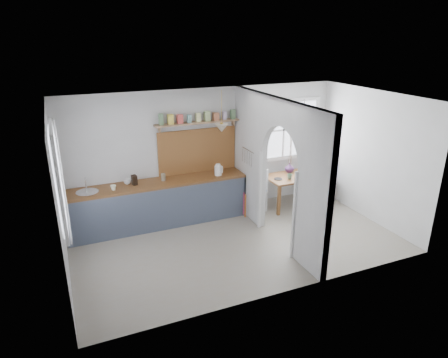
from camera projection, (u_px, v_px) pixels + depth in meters
name	position (u px, v px, depth m)	size (l,w,h in m)	color
floor	(238.00, 243.00, 7.30)	(5.80, 3.20, 0.01)	gray
ceiling	(240.00, 100.00, 6.40)	(5.80, 3.20, 0.01)	silver
walls	(239.00, 176.00, 6.85)	(5.81, 3.21, 2.60)	silver
partition	(274.00, 162.00, 7.10)	(0.12, 3.20, 2.60)	silver
kitchen_window	(57.00, 180.00, 5.68)	(0.10, 1.16, 1.50)	white
nook_window	(284.00, 130.00, 8.75)	(1.76, 0.10, 1.30)	white
counter	(159.00, 203.00, 7.87)	(3.50, 0.60, 0.90)	brown
sink	(87.00, 193.00, 7.22)	(0.40, 0.40, 0.02)	silver
backsplash	(198.00, 151.00, 8.12)	(1.65, 0.03, 0.90)	brown
shelf	(198.00, 120.00, 7.81)	(1.75, 0.20, 0.21)	#886B4B
pendant_lamp	(222.00, 128.00, 7.70)	(0.26, 0.26, 0.16)	silver
utensil_rail	(248.00, 150.00, 7.80)	(0.02, 0.02, 0.50)	silver
dining_table	(291.00, 191.00, 8.74)	(1.11, 0.74, 0.69)	brown
chair_left	(254.00, 190.00, 8.45)	(0.43, 0.43, 0.95)	silver
chair_right	(324.00, 179.00, 9.06)	(0.44, 0.44, 0.97)	silver
kettle	(218.00, 170.00, 8.03)	(0.19, 0.16, 0.23)	white
mug_a	(113.00, 188.00, 7.29)	(0.10, 0.10, 0.09)	white
mug_b	(127.00, 181.00, 7.59)	(0.13, 0.13, 0.10)	white
knife_block	(134.00, 180.00, 7.54)	(0.09, 0.12, 0.19)	black
jar	(163.00, 177.00, 7.75)	(0.09, 0.09, 0.14)	#7D715D
towel_magenta	(244.00, 203.00, 8.28)	(0.02, 0.03, 0.50)	#DD4576
towel_orange	(245.00, 206.00, 8.22)	(0.02, 0.03, 0.51)	orange
bowl	(304.00, 175.00, 8.59)	(0.27, 0.27, 0.07)	silver
table_cup	(290.00, 177.00, 8.43)	(0.11, 0.11, 0.11)	#597B5F
plate	(278.00, 179.00, 8.43)	(0.17, 0.17, 0.01)	black
vase	(289.00, 168.00, 8.82)	(0.20, 0.20, 0.21)	#472651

